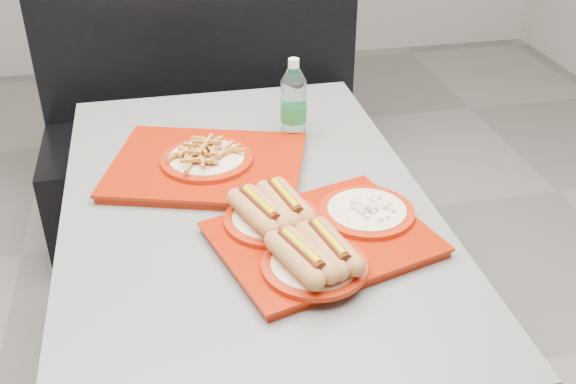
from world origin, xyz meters
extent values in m
cylinder|color=black|center=(0.00, 0.00, 0.38)|extent=(0.11, 0.11, 0.66)
cube|color=black|center=(0.00, 0.00, 0.70)|extent=(0.92, 1.42, 0.01)
cube|color=slate|center=(0.00, 0.00, 0.73)|extent=(0.90, 1.40, 0.04)
cube|color=black|center=(0.00, 1.02, 0.23)|extent=(1.30, 0.55, 0.45)
cube|color=black|center=(0.00, 1.26, 0.80)|extent=(1.30, 0.10, 1.10)
cube|color=#931804|center=(0.14, -0.22, 0.76)|extent=(0.53, 0.46, 0.02)
cube|color=#931804|center=(0.14, -0.22, 0.77)|extent=(0.54, 0.47, 0.01)
cylinder|color=#9E1D05|center=(0.09, -0.33, 0.78)|extent=(0.22, 0.22, 0.01)
cylinder|color=white|center=(0.09, -0.33, 0.79)|extent=(0.18, 0.18, 0.01)
cylinder|color=#9E1D05|center=(0.04, -0.14, 0.78)|extent=(0.22, 0.22, 0.01)
cylinder|color=white|center=(0.04, -0.14, 0.79)|extent=(0.18, 0.18, 0.01)
cylinder|color=#9E1D05|center=(0.26, -0.16, 0.78)|extent=(0.22, 0.22, 0.01)
cylinder|color=white|center=(0.26, -0.16, 0.79)|extent=(0.18, 0.18, 0.01)
cube|color=#931804|center=(-0.08, 0.17, 0.76)|extent=(0.58, 0.51, 0.02)
cube|color=#931804|center=(-0.08, 0.17, 0.77)|extent=(0.60, 0.53, 0.01)
cylinder|color=#9E1D05|center=(-0.08, 0.17, 0.78)|extent=(0.24, 0.24, 0.01)
cylinder|color=white|center=(-0.08, 0.17, 0.79)|extent=(0.20, 0.20, 0.01)
cylinder|color=silver|center=(0.19, 0.32, 0.84)|extent=(0.07, 0.07, 0.18)
cylinder|color=#1D7433|center=(0.19, 0.32, 0.83)|extent=(0.08, 0.08, 0.05)
cone|color=silver|center=(0.19, 0.32, 0.95)|extent=(0.07, 0.07, 0.04)
cylinder|color=silver|center=(0.19, 0.32, 0.98)|extent=(0.03, 0.03, 0.02)
camera|label=1|loc=(-0.19, -1.41, 1.65)|focal=42.00mm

